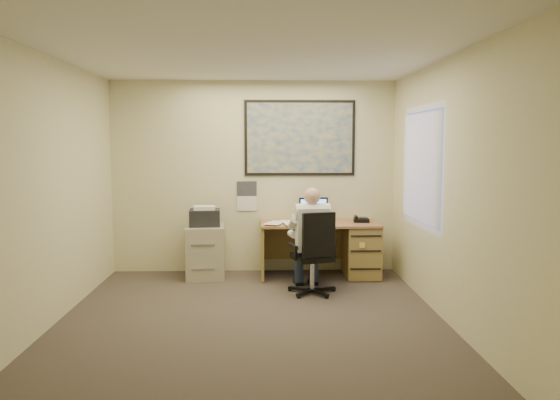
{
  "coord_description": "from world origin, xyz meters",
  "views": [
    {
      "loc": [
        0.11,
        -5.48,
        1.83
      ],
      "look_at": [
        0.34,
        1.3,
        1.12
      ],
      "focal_mm": 35.0,
      "sensor_mm": 36.0,
      "label": 1
    }
  ],
  "objects_px": {
    "filing_cabinet": "(205,247)",
    "office_chair": "(312,270)",
    "person": "(312,241)",
    "desk": "(343,244)"
  },
  "relations": [
    {
      "from": "desk",
      "to": "filing_cabinet",
      "type": "bearing_deg",
      "value": -179.69
    },
    {
      "from": "person",
      "to": "office_chair",
      "type": "bearing_deg",
      "value": -105.26
    },
    {
      "from": "filing_cabinet",
      "to": "office_chair",
      "type": "bearing_deg",
      "value": -37.63
    },
    {
      "from": "desk",
      "to": "person",
      "type": "distance_m",
      "value": 0.99
    },
    {
      "from": "desk",
      "to": "person",
      "type": "height_order",
      "value": "person"
    },
    {
      "from": "office_chair",
      "to": "person",
      "type": "xyz_separation_m",
      "value": [
        0.01,
        0.08,
        0.35
      ]
    },
    {
      "from": "filing_cabinet",
      "to": "office_chair",
      "type": "height_order",
      "value": "office_chair"
    },
    {
      "from": "office_chair",
      "to": "person",
      "type": "bearing_deg",
      "value": 66.51
    },
    {
      "from": "filing_cabinet",
      "to": "office_chair",
      "type": "distance_m",
      "value": 1.65
    },
    {
      "from": "filing_cabinet",
      "to": "person",
      "type": "height_order",
      "value": "person"
    }
  ]
}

